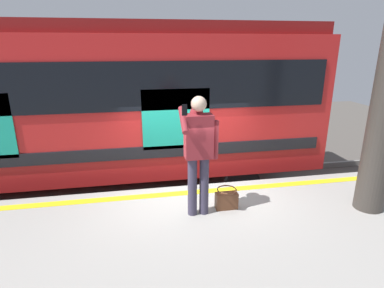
% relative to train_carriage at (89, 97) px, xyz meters
% --- Properties ---
extents(ground_plane, '(26.11, 26.11, 0.00)m').
position_rel_train_carriage_xyz_m(ground_plane, '(-1.94, 2.05, -2.47)').
color(ground_plane, '#4C4742').
extents(safety_line, '(17.06, 0.16, 0.01)m').
position_rel_train_carriage_xyz_m(safety_line, '(-1.94, 2.35, -1.36)').
color(safety_line, yellow).
rests_on(safety_line, platform).
extents(track_rail_near, '(22.63, 0.08, 0.16)m').
position_rel_train_carriage_xyz_m(track_rail_near, '(-1.94, 0.71, -2.39)').
color(track_rail_near, slate).
rests_on(track_rail_near, ground).
extents(track_rail_far, '(22.63, 0.08, 0.16)m').
position_rel_train_carriage_xyz_m(track_rail_far, '(-1.94, -0.72, -2.39)').
color(track_rail_far, slate).
rests_on(track_rail_far, ground).
extents(train_carriage, '(10.07, 2.92, 3.86)m').
position_rel_train_carriage_xyz_m(train_carriage, '(0.00, 0.00, 0.00)').
color(train_carriage, red).
rests_on(train_carriage, ground).
extents(passenger, '(0.57, 0.55, 1.82)m').
position_rel_train_carriage_xyz_m(passenger, '(-1.87, 3.06, -0.29)').
color(passenger, '#383347').
rests_on(passenger, platform).
extents(handbag, '(0.35, 0.31, 0.34)m').
position_rel_train_carriage_xyz_m(handbag, '(-2.34, 3.00, -1.21)').
color(handbag, '#59331E').
rests_on(handbag, platform).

